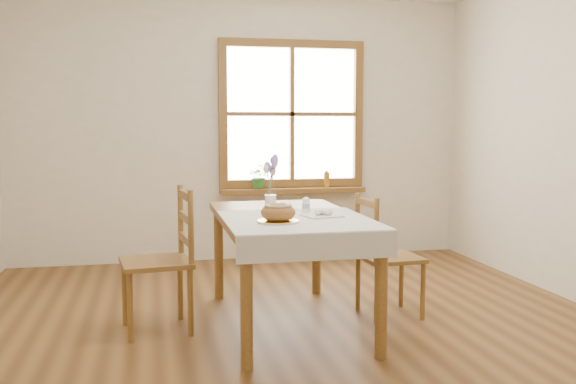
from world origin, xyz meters
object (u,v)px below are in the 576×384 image
object	(u,v)px
dining_table	(288,227)
chair_right	(390,256)
flower_vase	(271,202)
chair_left	(156,260)
bread_plate	(278,221)

from	to	relation	value
dining_table	chair_right	distance (m)	0.79
dining_table	flower_vase	distance (m)	0.34
chair_left	bread_plate	size ratio (longest dim) A/B	3.84
dining_table	flower_vase	size ratio (longest dim) A/B	17.90
dining_table	flower_vase	world-z (taller)	flower_vase
chair_left	flower_vase	bearing A→B (deg)	100.79
bread_plate	flower_vase	world-z (taller)	flower_vase
dining_table	flower_vase	bearing A→B (deg)	101.06
dining_table	chair_right	size ratio (longest dim) A/B	1.87
chair_right	chair_left	bearing A→B (deg)	86.79
chair_right	bread_plate	bearing A→B (deg)	113.51
chair_left	bread_plate	distance (m)	0.90
bread_plate	flower_vase	xyz separation A→B (m)	(0.08, 0.71, 0.03)
chair_right	bread_plate	world-z (taller)	chair_right
flower_vase	chair_right	bearing A→B (deg)	-17.66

